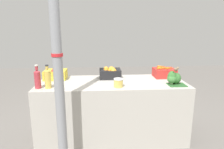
# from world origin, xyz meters

# --- Properties ---
(ground_plane) EXTENTS (10.00, 10.00, 0.00)m
(ground_plane) POSITION_xyz_m (0.00, 0.00, 0.00)
(ground_plane) COLOR slate
(market_table) EXTENTS (1.96, 0.76, 0.81)m
(market_table) POSITION_xyz_m (0.00, 0.00, 0.40)
(market_table) COLOR #B7B2A8
(market_table) RESTS_ON ground_plane
(support_pole) EXTENTS (0.11, 0.11, 2.30)m
(support_pole) POSITION_xyz_m (-0.57, -0.66, 1.15)
(support_pole) COLOR gray
(support_pole) RESTS_ON ground_plane
(apple_crate) EXTENTS (0.30, 0.26, 0.16)m
(apple_crate) POSITION_xyz_m (-0.78, 0.20, 0.88)
(apple_crate) COLOR gold
(apple_crate) RESTS_ON market_table
(orange_crate) EXTENTS (0.30, 0.26, 0.16)m
(orange_crate) POSITION_xyz_m (-0.01, 0.20, 0.88)
(orange_crate) COLOR black
(orange_crate) RESTS_ON market_table
(carrot_crate) EXTENTS (0.30, 0.26, 0.16)m
(carrot_crate) POSITION_xyz_m (0.78, 0.20, 0.87)
(carrot_crate) COLOR red
(carrot_crate) RESTS_ON market_table
(broccoli_pile) EXTENTS (0.23, 0.20, 0.18)m
(broccoli_pile) POSITION_xyz_m (0.77, -0.19, 0.89)
(broccoli_pile) COLOR #2D602D
(broccoli_pile) RESTS_ON market_table
(juice_bottle_ruby) EXTENTS (0.07, 0.07, 0.29)m
(juice_bottle_ruby) POSITION_xyz_m (-0.91, -0.23, 0.93)
(juice_bottle_ruby) COLOR #B2333D
(juice_bottle_ruby) RESTS_ON market_table
(juice_bottle_golden) EXTENTS (0.08, 0.08, 0.29)m
(juice_bottle_golden) POSITION_xyz_m (-0.79, -0.23, 0.93)
(juice_bottle_golden) COLOR gold
(juice_bottle_golden) RESTS_ON market_table
(pickle_jar) EXTENTS (0.12, 0.12, 0.11)m
(pickle_jar) POSITION_xyz_m (0.06, -0.24, 0.86)
(pickle_jar) COLOR #DBBC56
(pickle_jar) RESTS_ON market_table
(sparrow_bird) EXTENTS (0.11, 0.09, 0.05)m
(sparrow_bird) POSITION_xyz_m (0.80, -0.20, 1.01)
(sparrow_bird) COLOR #4C3D2D
(sparrow_bird) RESTS_ON broccoli_pile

